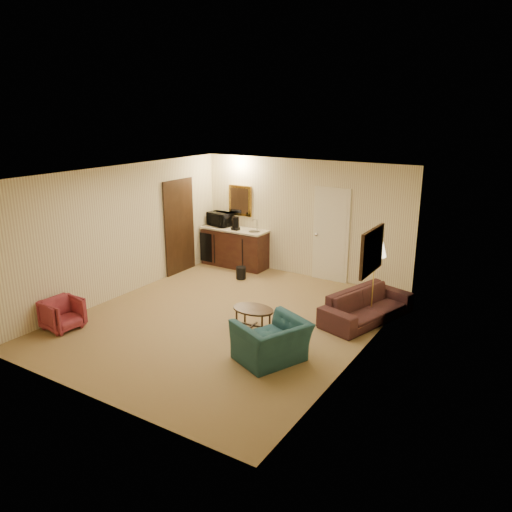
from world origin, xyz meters
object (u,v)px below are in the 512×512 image
at_px(teal_armchair, 271,335).
at_px(waste_bin, 241,273).
at_px(wetbar_cabinet, 235,247).
at_px(microwave, 220,218).
at_px(sofa, 367,301).
at_px(coffee_table, 253,320).
at_px(floor_lamp, 373,281).
at_px(rose_chair_near, 62,313).
at_px(rose_chair_far, 62,312).
at_px(coffee_maker, 236,223).

distance_m(teal_armchair, waste_bin, 3.82).
distance_m(wetbar_cabinet, microwave, 0.81).
height_order(sofa, coffee_table, sofa).
bearing_deg(floor_lamp, rose_chair_near, -143.74).
relative_size(rose_chair_far, waste_bin, 2.15).
relative_size(teal_armchair, coffee_maker, 3.22).
bearing_deg(wetbar_cabinet, rose_chair_near, -96.33).
bearing_deg(wetbar_cabinet, waste_bin, -47.92).
height_order(microwave, coffee_maker, microwave).
bearing_deg(waste_bin, wetbar_cabinet, 132.08).
bearing_deg(sofa, teal_armchair, 179.58).
height_order(rose_chair_near, coffee_table, rose_chair_near).
height_order(rose_chair_far, microwave, microwave).
relative_size(wetbar_cabinet, microwave, 2.79).
distance_m(sofa, microwave, 4.58).
bearing_deg(teal_armchair, waste_bin, -115.70).
bearing_deg(floor_lamp, coffee_table, -133.87).
xyz_separation_m(teal_armchair, floor_lamp, (0.74, 2.30, 0.30)).
bearing_deg(coffee_table, teal_armchair, -43.13).
height_order(waste_bin, coffee_maker, coffee_maker).
relative_size(sofa, floor_lamp, 1.29).
bearing_deg(rose_chair_far, floor_lamp, -54.19).
bearing_deg(rose_chair_near, rose_chair_far, 12.04).
distance_m(sofa, rose_chair_far, 5.29).
bearing_deg(teal_armchair, coffee_table, -109.17).
bearing_deg(microwave, coffee_maker, -6.56).
distance_m(waste_bin, microwave, 1.69).
bearing_deg(coffee_maker, rose_chair_near, -85.77).
distance_m(wetbar_cabinet, teal_armchair, 4.77).
bearing_deg(coffee_maker, coffee_table, -39.48).
bearing_deg(teal_armchair, sofa, -173.39).
bearing_deg(microwave, sofa, -9.49).
bearing_deg(coffee_maker, sofa, -7.91).
height_order(wetbar_cabinet, microwave, microwave).
distance_m(rose_chair_far, coffee_maker, 4.53).
height_order(wetbar_cabinet, teal_armchair, wetbar_cabinet).
xyz_separation_m(waste_bin, coffee_maker, (-0.56, 0.63, 0.94)).
bearing_deg(teal_armchair, microwave, -111.97).
xyz_separation_m(teal_armchair, microwave, (-3.58, 3.70, 0.69)).
bearing_deg(wetbar_cabinet, coffee_maker, -43.73).
xyz_separation_m(wetbar_cabinet, teal_armchair, (3.11, -3.62, -0.03)).
height_order(coffee_table, coffee_maker, coffee_maker).
relative_size(rose_chair_near, coffee_table, 0.79).
distance_m(rose_chair_far, waste_bin, 3.96).
bearing_deg(rose_chair_far, waste_bin, -17.31).
height_order(wetbar_cabinet, rose_chair_far, wetbar_cabinet).
distance_m(floor_lamp, waste_bin, 3.31).
xyz_separation_m(teal_armchair, waste_bin, (-2.46, 2.90, -0.29)).
relative_size(sofa, rose_chair_far, 3.18).
xyz_separation_m(rose_chair_near, floor_lamp, (4.35, 3.19, 0.44)).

